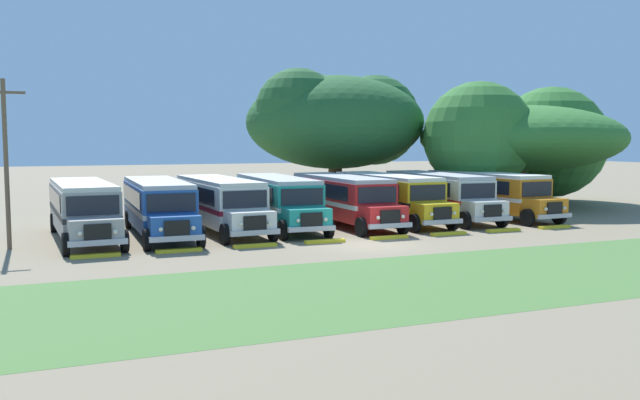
{
  "coord_description": "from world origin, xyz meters",
  "views": [
    {
      "loc": [
        -13.93,
        -27.61,
        4.85
      ],
      "look_at": [
        0.0,
        6.12,
        1.6
      ],
      "focal_mm": 37.44,
      "sensor_mm": 36.0,
      "label": 1
    }
  ],
  "objects_px": {
    "parked_bus_slot_0": "(83,207)",
    "parked_bus_slot_3": "(278,199)",
    "broad_shade_tree": "(335,120)",
    "parked_bus_slot_6": "(438,193)",
    "secondary_tree": "(517,140)",
    "parked_bus_slot_5": "(389,195)",
    "parked_bus_slot_7": "(488,192)",
    "parked_bus_slot_4": "(343,197)",
    "parked_bus_slot_1": "(158,205)",
    "utility_pole": "(6,159)",
    "parked_bus_slot_2": "(220,202)"
  },
  "relations": [
    {
      "from": "parked_bus_slot_3",
      "to": "parked_bus_slot_6",
      "type": "xyz_separation_m",
      "value": [
        10.54,
        0.01,
        0.0
      ]
    },
    {
      "from": "parked_bus_slot_0",
      "to": "parked_bus_slot_2",
      "type": "xyz_separation_m",
      "value": [
        6.98,
        0.43,
        0.0
      ]
    },
    {
      "from": "parked_bus_slot_3",
      "to": "parked_bus_slot_7",
      "type": "xyz_separation_m",
      "value": [
        14.12,
        -0.17,
        0.0
      ]
    },
    {
      "from": "parked_bus_slot_2",
      "to": "parked_bus_slot_6",
      "type": "height_order",
      "value": "same"
    },
    {
      "from": "parked_bus_slot_2",
      "to": "parked_bus_slot_7",
      "type": "relative_size",
      "value": 1.0
    },
    {
      "from": "parked_bus_slot_2",
      "to": "parked_bus_slot_4",
      "type": "distance_m",
      "value": 7.2
    },
    {
      "from": "utility_pole",
      "to": "secondary_tree",
      "type": "bearing_deg",
      "value": 13.72
    },
    {
      "from": "parked_bus_slot_1",
      "to": "secondary_tree",
      "type": "height_order",
      "value": "secondary_tree"
    },
    {
      "from": "parked_bus_slot_7",
      "to": "utility_pole",
      "type": "height_order",
      "value": "utility_pole"
    },
    {
      "from": "parked_bus_slot_0",
      "to": "secondary_tree",
      "type": "xyz_separation_m",
      "value": [
        31.54,
        6.55,
        3.3
      ]
    },
    {
      "from": "parked_bus_slot_4",
      "to": "utility_pole",
      "type": "distance_m",
      "value": 17.76
    },
    {
      "from": "parked_bus_slot_1",
      "to": "parked_bus_slot_5",
      "type": "relative_size",
      "value": 1.0
    },
    {
      "from": "parked_bus_slot_5",
      "to": "parked_bus_slot_6",
      "type": "xyz_separation_m",
      "value": [
        3.53,
        0.06,
        0.0
      ]
    },
    {
      "from": "parked_bus_slot_0",
      "to": "parked_bus_slot_2",
      "type": "height_order",
      "value": "same"
    },
    {
      "from": "parked_bus_slot_5",
      "to": "parked_bus_slot_7",
      "type": "bearing_deg",
      "value": 87.86
    },
    {
      "from": "parked_bus_slot_0",
      "to": "broad_shade_tree",
      "type": "xyz_separation_m",
      "value": [
        18.64,
        11.62,
        4.8
      ]
    },
    {
      "from": "parked_bus_slot_3",
      "to": "parked_bus_slot_5",
      "type": "height_order",
      "value": "same"
    },
    {
      "from": "parked_bus_slot_3",
      "to": "parked_bus_slot_4",
      "type": "height_order",
      "value": "same"
    },
    {
      "from": "broad_shade_tree",
      "to": "utility_pole",
      "type": "height_order",
      "value": "broad_shade_tree"
    },
    {
      "from": "parked_bus_slot_0",
      "to": "utility_pole",
      "type": "xyz_separation_m",
      "value": [
        -3.26,
        -1.94,
        2.46
      ]
    },
    {
      "from": "parked_bus_slot_1",
      "to": "parked_bus_slot_7",
      "type": "xyz_separation_m",
      "value": [
        20.84,
        0.54,
        0.0
      ]
    },
    {
      "from": "secondary_tree",
      "to": "utility_pole",
      "type": "height_order",
      "value": "secondary_tree"
    },
    {
      "from": "parked_bus_slot_1",
      "to": "parked_bus_slot_6",
      "type": "relative_size",
      "value": 1.0
    },
    {
      "from": "parked_bus_slot_5",
      "to": "secondary_tree",
      "type": "relative_size",
      "value": 0.62
    },
    {
      "from": "utility_pole",
      "to": "parked_bus_slot_7",
      "type": "bearing_deg",
      "value": 5.03
    },
    {
      "from": "parked_bus_slot_4",
      "to": "parked_bus_slot_3",
      "type": "bearing_deg",
      "value": -95.85
    },
    {
      "from": "utility_pole",
      "to": "parked_bus_slot_5",
      "type": "bearing_deg",
      "value": 7.1
    },
    {
      "from": "parked_bus_slot_3",
      "to": "parked_bus_slot_6",
      "type": "bearing_deg",
      "value": 92.38
    },
    {
      "from": "parked_bus_slot_6",
      "to": "parked_bus_slot_7",
      "type": "bearing_deg",
      "value": 88.93
    },
    {
      "from": "parked_bus_slot_4",
      "to": "parked_bus_slot_1",
      "type": "bearing_deg",
      "value": -88.39
    },
    {
      "from": "parked_bus_slot_0",
      "to": "parked_bus_slot_3",
      "type": "distance_m",
      "value": 10.38
    },
    {
      "from": "parked_bus_slot_6",
      "to": "secondary_tree",
      "type": "xyz_separation_m",
      "value": [
        10.65,
        5.87,
        3.3
      ]
    },
    {
      "from": "parked_bus_slot_1",
      "to": "parked_bus_slot_0",
      "type": "bearing_deg",
      "value": -89.69
    },
    {
      "from": "parked_bus_slot_3",
      "to": "parked_bus_slot_7",
      "type": "distance_m",
      "value": 14.12
    },
    {
      "from": "parked_bus_slot_3",
      "to": "parked_bus_slot_4",
      "type": "distance_m",
      "value": 3.85
    },
    {
      "from": "parked_bus_slot_2",
      "to": "broad_shade_tree",
      "type": "xyz_separation_m",
      "value": [
        11.66,
        11.19,
        4.8
      ]
    },
    {
      "from": "parked_bus_slot_1",
      "to": "secondary_tree",
      "type": "distance_m",
      "value": 28.86
    },
    {
      "from": "parked_bus_slot_1",
      "to": "parked_bus_slot_5",
      "type": "height_order",
      "value": "same"
    },
    {
      "from": "parked_bus_slot_3",
      "to": "secondary_tree",
      "type": "distance_m",
      "value": 22.23
    },
    {
      "from": "parked_bus_slot_5",
      "to": "utility_pole",
      "type": "relative_size",
      "value": 1.43
    },
    {
      "from": "parked_bus_slot_0",
      "to": "parked_bus_slot_3",
      "type": "height_order",
      "value": "same"
    },
    {
      "from": "parked_bus_slot_4",
      "to": "parked_bus_slot_0",
      "type": "bearing_deg",
      "value": -89.01
    },
    {
      "from": "parked_bus_slot_1",
      "to": "broad_shade_tree",
      "type": "height_order",
      "value": "broad_shade_tree"
    },
    {
      "from": "parked_bus_slot_1",
      "to": "parked_bus_slot_7",
      "type": "distance_m",
      "value": 20.84
    },
    {
      "from": "parked_bus_slot_4",
      "to": "parked_bus_slot_6",
      "type": "height_order",
      "value": "same"
    },
    {
      "from": "parked_bus_slot_1",
      "to": "utility_pole",
      "type": "height_order",
      "value": "utility_pole"
    },
    {
      "from": "parked_bus_slot_1",
      "to": "parked_bus_slot_6",
      "type": "height_order",
      "value": "same"
    },
    {
      "from": "parked_bus_slot_7",
      "to": "secondary_tree",
      "type": "height_order",
      "value": "secondary_tree"
    },
    {
      "from": "parked_bus_slot_5",
      "to": "parked_bus_slot_6",
      "type": "relative_size",
      "value": 1.0
    },
    {
      "from": "parked_bus_slot_2",
      "to": "broad_shade_tree",
      "type": "bearing_deg",
      "value": 131.53
    }
  ]
}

